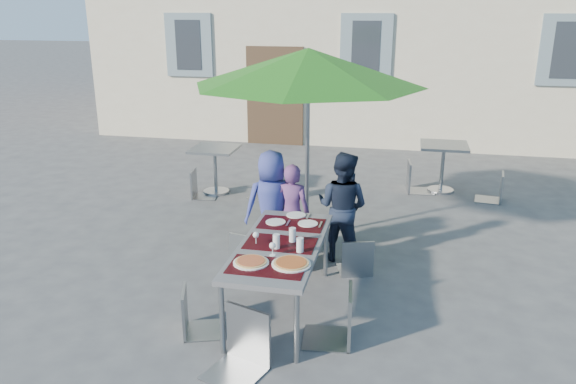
% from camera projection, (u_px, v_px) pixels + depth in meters
% --- Properties ---
extents(ground, '(90.00, 90.00, 0.00)m').
position_uv_depth(ground, '(297.00, 320.00, 5.67)').
color(ground, '#434346').
rests_on(ground, ground).
extents(dining_table, '(0.80, 1.85, 0.76)m').
position_uv_depth(dining_table, '(280.00, 248.00, 5.65)').
color(dining_table, '#444348').
rests_on(dining_table, ground).
extents(pizza_near_left, '(0.33, 0.33, 0.03)m').
position_uv_depth(pizza_near_left, '(251.00, 262.00, 5.18)').
color(pizza_near_left, white).
rests_on(pizza_near_left, dining_table).
extents(pizza_near_right, '(0.37, 0.37, 0.03)m').
position_uv_depth(pizza_near_right, '(291.00, 263.00, 5.15)').
color(pizza_near_right, white).
rests_on(pizza_near_right, dining_table).
extents(glassware, '(0.54, 0.42, 0.15)m').
position_uv_depth(glassware, '(284.00, 241.00, 5.51)').
color(glassware, silver).
rests_on(glassware, dining_table).
extents(place_settings, '(0.62, 0.48, 0.01)m').
position_uv_depth(place_settings, '(293.00, 220.00, 6.22)').
color(place_settings, white).
rests_on(place_settings, dining_table).
extents(child_0, '(0.79, 0.67, 1.37)m').
position_uv_depth(child_0, '(272.00, 205.00, 6.93)').
color(child_0, '#333C8D').
rests_on(child_0, ground).
extents(child_1, '(0.46, 0.31, 1.24)m').
position_uv_depth(child_1, '(292.00, 213.00, 6.86)').
color(child_1, '#5E356D').
rests_on(child_1, ground).
extents(child_2, '(0.76, 0.58, 1.38)m').
position_uv_depth(child_2, '(342.00, 207.00, 6.85)').
color(child_2, '#182035').
rests_on(child_2, ground).
extents(chair_0, '(0.48, 0.49, 0.90)m').
position_uv_depth(chair_0, '(248.00, 229.00, 6.61)').
color(chair_0, gray).
rests_on(chair_0, ground).
extents(chair_1, '(0.44, 0.45, 0.95)m').
position_uv_depth(chair_1, '(291.00, 225.00, 6.65)').
color(chair_1, gray).
rests_on(chair_1, ground).
extents(chair_2, '(0.47, 0.48, 0.85)m').
position_uv_depth(chair_2, '(357.00, 235.00, 6.50)').
color(chair_2, gray).
rests_on(chair_2, ground).
extents(chair_3, '(0.49, 0.49, 0.87)m').
position_uv_depth(chair_3, '(193.00, 285.00, 5.31)').
color(chair_3, gray).
rests_on(chair_3, ground).
extents(chair_4, '(0.49, 0.48, 1.00)m').
position_uv_depth(chair_4, '(339.00, 284.00, 5.15)').
color(chair_4, gray).
rests_on(chair_4, ground).
extents(chair_5, '(0.58, 0.58, 1.03)m').
position_uv_depth(chair_5, '(240.00, 306.00, 4.73)').
color(chair_5, gray).
rests_on(chair_5, ground).
extents(patio_umbrella, '(2.98, 2.98, 2.53)m').
position_uv_depth(patio_umbrella, '(308.00, 68.00, 7.01)').
color(patio_umbrella, '#ADAFB5').
rests_on(patio_umbrella, ground).
extents(cafe_table_0, '(0.74, 0.74, 0.79)m').
position_uv_depth(cafe_table_0, '(215.00, 161.00, 9.41)').
color(cafe_table_0, '#ADAFB5').
rests_on(cafe_table_0, ground).
extents(bg_chair_l_0, '(0.44, 0.44, 0.88)m').
position_uv_depth(bg_chair_l_0, '(198.00, 168.00, 9.21)').
color(bg_chair_l_0, gray).
rests_on(bg_chair_l_0, ground).
extents(bg_chair_r_0, '(0.57, 0.57, 1.02)m').
position_uv_depth(bg_chair_r_0, '(270.00, 163.00, 9.10)').
color(bg_chair_r_0, gray).
rests_on(bg_chair_r_0, ground).
extents(cafe_table_1, '(0.77, 0.77, 0.83)m').
position_uv_depth(cafe_table_1, '(443.00, 158.00, 9.46)').
color(cafe_table_1, '#ADAFB5').
rests_on(cafe_table_1, ground).
extents(bg_chair_l_1, '(0.48, 0.48, 0.99)m').
position_uv_depth(bg_chair_l_1, '(416.00, 159.00, 9.47)').
color(bg_chair_l_1, gray).
rests_on(bg_chair_l_1, ground).
extents(bg_chair_r_1, '(0.45, 0.45, 0.90)m').
position_uv_depth(bg_chair_r_1, '(497.00, 170.00, 9.01)').
color(bg_chair_r_1, gray).
rests_on(bg_chair_r_1, ground).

